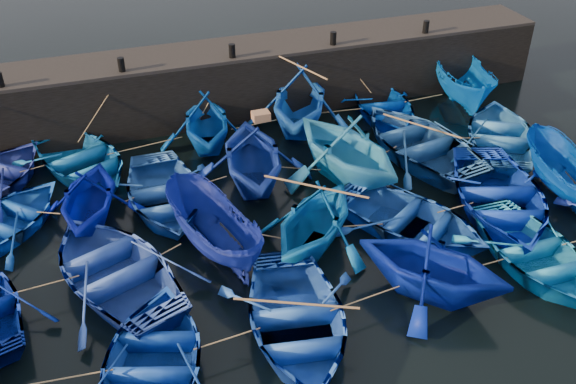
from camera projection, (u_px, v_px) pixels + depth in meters
name	position (u px, v px, depth m)	size (l,w,h in m)	color
ground	(325.00, 275.00, 17.55)	(120.00, 120.00, 0.00)	black
quay_wall	(228.00, 82.00, 25.11)	(26.00, 2.50, 2.50)	black
quay_top	(226.00, 50.00, 24.38)	(26.00, 2.50, 0.12)	black
bollard_0	(0.00, 80.00, 21.37)	(0.24, 0.24, 0.50)	black
bollard_1	(121.00, 65.00, 22.43)	(0.24, 0.24, 0.50)	black
bollard_2	(232.00, 51.00, 23.50)	(0.24, 0.24, 0.50)	black
bollard_3	(333.00, 38.00, 24.56)	(0.24, 0.24, 0.50)	black
bollard_4	(426.00, 27.00, 25.63)	(0.24, 0.24, 0.50)	black
boat_1	(80.00, 160.00, 21.63)	(3.59, 5.02, 1.04)	#0E5CA5
boat_2	(206.00, 121.00, 22.83)	(3.42, 3.97, 2.09)	#0544A7
boat_3	(299.00, 99.00, 23.80)	(4.15, 4.82, 2.54)	blue
boat_4	(384.00, 107.00, 25.04)	(3.20, 4.47, 0.93)	#00349C
boat_5	(463.00, 82.00, 25.80)	(1.86, 4.94, 1.91)	#0355BF
boat_6	(6.00, 221.00, 18.88)	(3.09, 4.33, 0.90)	#0A3C94
boat_7	(89.00, 196.00, 18.98)	(3.22, 3.74, 1.97)	#000C88
boat_8	(163.00, 194.00, 19.96)	(3.46, 4.83, 1.00)	#2153A6
boat_9	(253.00, 154.00, 20.58)	(3.93, 4.56, 2.40)	navy
boat_10	(347.00, 146.00, 20.86)	(4.18, 4.85, 2.55)	#2885D5
boat_11	(420.00, 141.00, 22.52)	(4.06, 5.68, 1.18)	navy
boat_12	(502.00, 134.00, 23.07)	(3.63, 5.07, 1.05)	blue
boat_14	(115.00, 268.00, 16.94)	(3.81, 5.33, 1.11)	#2646A8
boat_15	(212.00, 230.00, 17.88)	(1.62, 4.30, 1.66)	navy
boat_16	(315.00, 219.00, 17.95)	(3.42, 3.97, 2.09)	#0657A2
boat_17	(410.00, 219.00, 18.83)	(3.48, 4.87, 1.01)	#144499
boat_18	(499.00, 197.00, 19.68)	(4.03, 5.63, 1.17)	#082AAC
boat_19	(561.00, 173.00, 20.41)	(1.54, 4.08, 1.58)	#003891
boat_21	(154.00, 361.00, 14.39)	(3.38, 4.72, 0.98)	#0B3594
boat_22	(296.00, 320.00, 15.41)	(3.59, 5.01, 1.04)	blue
boat_23	(433.00, 264.00, 16.32)	(3.48, 4.04, 2.12)	#021788
boat_24	(535.00, 253.00, 17.57)	(3.36, 4.70, 0.97)	blue
wooden_crate	(261.00, 116.00, 19.91)	(0.54, 0.41, 0.27)	#986542
mooring_ropes	(272.00, 157.00, 21.03)	(17.91, 11.54, 2.10)	tan
loose_oars	(337.00, 156.00, 19.43)	(9.22, 12.06, 1.56)	#99724C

